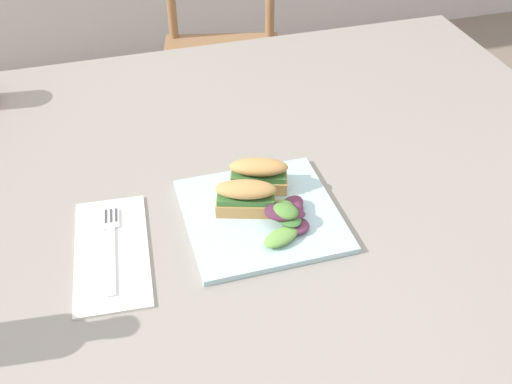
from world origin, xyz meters
The scene contains 8 objects.
dining_table centered at (0.01, 0.05, 0.63)m, with size 1.35×1.01×0.74m.
chair_wooden_far centered at (0.21, 1.07, 0.45)m, with size 0.48×0.48×0.87m.
plate_lunch centered at (0.00, -0.08, 0.74)m, with size 0.24×0.24×0.01m, color silver.
sandwich_half_front centered at (-0.02, -0.06, 0.78)m, with size 0.10×0.08×0.06m.
sandwich_half_back centered at (0.01, -0.01, 0.78)m, with size 0.10×0.08×0.06m.
salad_mixed_greens centered at (0.03, -0.11, 0.77)m, with size 0.10×0.12×0.04m.
napkin_folded centered at (-0.24, -0.09, 0.74)m, with size 0.11×0.24×0.00m, color silver.
fork_on_napkin centered at (-0.24, -0.07, 0.75)m, with size 0.04×0.19×0.00m.
Camera 1 is at (-0.21, -0.77, 1.39)m, focal length 42.48 mm.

